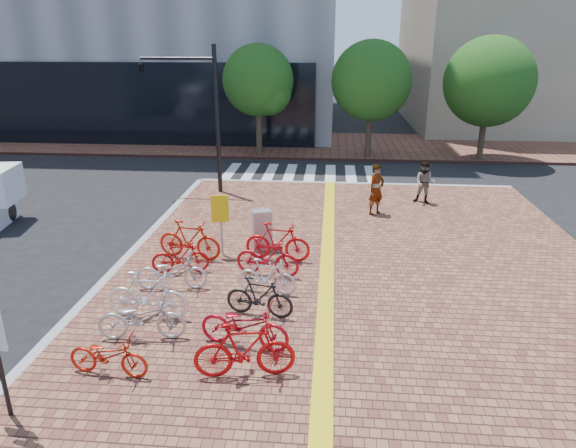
# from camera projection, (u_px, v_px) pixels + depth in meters

# --- Properties ---
(ground) EXTENTS (120.00, 120.00, 0.00)m
(ground) POSITION_uv_depth(u_px,v_px,m) (241.00, 319.00, 12.24)
(ground) COLOR black
(ground) RESTS_ON ground
(kerb_north) EXTENTS (14.00, 0.25, 0.15)m
(kerb_north) POSITION_uv_depth(u_px,v_px,m) (352.00, 184.00, 23.21)
(kerb_north) COLOR gray
(kerb_north) RESTS_ON ground
(far_sidewalk) EXTENTS (70.00, 8.00, 0.15)m
(far_sidewalk) POSITION_uv_depth(u_px,v_px,m) (299.00, 145.00, 31.89)
(far_sidewalk) COLOR brown
(far_sidewalk) RESTS_ON ground
(crosswalk) EXTENTS (7.50, 4.00, 0.01)m
(crosswalk) POSITION_uv_depth(u_px,v_px,m) (300.00, 174.00, 25.31)
(crosswalk) COLOR silver
(crosswalk) RESTS_ON ground
(street_trees) EXTENTS (16.20, 4.60, 6.35)m
(street_trees) POSITION_uv_depth(u_px,v_px,m) (391.00, 83.00, 26.78)
(street_trees) COLOR #38281E
(street_trees) RESTS_ON far_sidewalk
(bike_0) EXTENTS (1.66, 0.71, 0.85)m
(bike_0) POSITION_uv_depth(u_px,v_px,m) (108.00, 355.00, 9.84)
(bike_0) COLOR red
(bike_0) RESTS_ON sidewalk
(bike_1) EXTENTS (1.96, 0.88, 0.99)m
(bike_1) POSITION_uv_depth(u_px,v_px,m) (141.00, 318.00, 11.00)
(bike_1) COLOR #B7B7BC
(bike_1) RESTS_ON sidewalk
(bike_2) EXTENTS (1.96, 0.65, 1.16)m
(bike_2) POSITION_uv_depth(u_px,v_px,m) (147.00, 295.00, 11.81)
(bike_2) COLOR white
(bike_2) RESTS_ON sidewalk
(bike_3) EXTENTS (1.90, 0.85, 0.96)m
(bike_3) POSITION_uv_depth(u_px,v_px,m) (172.00, 272.00, 13.22)
(bike_3) COLOR #BDBCC2
(bike_3) RESTS_ON sidewalk
(bike_4) EXTENTS (1.63, 0.74, 0.95)m
(bike_4) POSITION_uv_depth(u_px,v_px,m) (180.00, 257.00, 14.16)
(bike_4) COLOR #AE0C0E
(bike_4) RESTS_ON sidewalk
(bike_5) EXTENTS (2.01, 0.89, 1.17)m
(bike_5) POSITION_uv_depth(u_px,v_px,m) (189.00, 240.00, 15.05)
(bike_5) COLOR red
(bike_5) RESTS_ON sidewalk
(bike_6) EXTENTS (2.01, 0.86, 1.17)m
(bike_6) POSITION_uv_depth(u_px,v_px,m) (244.00, 350.00, 9.73)
(bike_6) COLOR #B10C0E
(bike_6) RESTS_ON sidewalk
(bike_7) EXTENTS (2.05, 1.06, 1.03)m
(bike_7) POSITION_uv_depth(u_px,v_px,m) (244.00, 325.00, 10.71)
(bike_7) COLOR #AA0C1C
(bike_7) RESTS_ON sidewalk
(bike_8) EXTENTS (1.69, 0.74, 0.98)m
(bike_8) POSITION_uv_depth(u_px,v_px,m) (259.00, 297.00, 11.93)
(bike_8) COLOR black
(bike_8) RESTS_ON sidewalk
(bike_9) EXTENTS (1.61, 0.69, 0.94)m
(bike_9) POSITION_uv_depth(u_px,v_px,m) (267.00, 276.00, 13.01)
(bike_9) COLOR silver
(bike_9) RESTS_ON sidewalk
(bike_10) EXTENTS (1.83, 0.78, 1.07)m
(bike_10) POSITION_uv_depth(u_px,v_px,m) (267.00, 257.00, 13.97)
(bike_10) COLOR #A60B1A
(bike_10) RESTS_ON sidewalk
(bike_11) EXTENTS (1.97, 0.75, 1.16)m
(bike_11) POSITION_uv_depth(u_px,v_px,m) (278.00, 242.00, 14.93)
(bike_11) COLOR red
(bike_11) RESTS_ON sidewalk
(pedestrian_a) EXTENTS (0.81, 0.78, 1.88)m
(pedestrian_a) POSITION_uv_depth(u_px,v_px,m) (376.00, 190.00, 18.78)
(pedestrian_a) COLOR gray
(pedestrian_a) RESTS_ON sidewalk
(pedestrian_b) EXTENTS (0.96, 0.85, 1.66)m
(pedestrian_b) POSITION_uv_depth(u_px,v_px,m) (425.00, 183.00, 20.09)
(pedestrian_b) COLOR #48505B
(pedestrian_b) RESTS_ON sidewalk
(utility_box) EXTENTS (0.68, 0.58, 1.25)m
(utility_box) POSITION_uv_depth(u_px,v_px,m) (262.00, 230.00, 15.72)
(utility_box) COLOR #B6B5BB
(utility_box) RESTS_ON sidewalk
(yellow_sign) EXTENTS (0.51, 0.17, 1.89)m
(yellow_sign) POSITION_uv_depth(u_px,v_px,m) (221.00, 214.00, 15.00)
(yellow_sign) COLOR #B7B7BC
(yellow_sign) RESTS_ON sidewalk
(traffic_light_pole) EXTENTS (3.20, 1.23, 5.96)m
(traffic_light_pole) POSITION_uv_depth(u_px,v_px,m) (182.00, 92.00, 20.62)
(traffic_light_pole) COLOR black
(traffic_light_pole) RESTS_ON sidewalk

